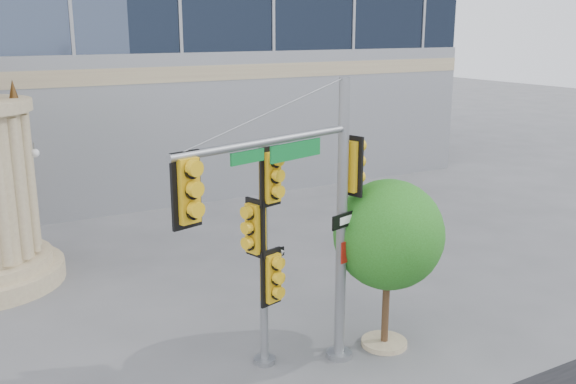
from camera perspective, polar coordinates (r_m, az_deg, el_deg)
ground at (r=13.83m, az=4.97°, el=-15.80°), size 120.00×120.00×0.00m
main_signal_pole at (r=12.27m, az=1.65°, el=-0.82°), size 4.55×1.67×6.01m
secondary_signal_pole at (r=12.92m, az=-2.05°, el=-4.23°), size 0.89×0.64×4.79m
street_tree at (r=14.07m, az=9.01°, el=-4.10°), size 2.45×2.40×3.82m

